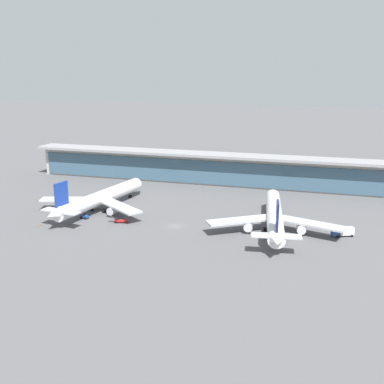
% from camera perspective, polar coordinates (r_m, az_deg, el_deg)
% --- Properties ---
extents(ground_plane, '(1200.00, 1200.00, 0.00)m').
position_cam_1_polar(ground_plane, '(167.36, -2.04, -4.15)').
color(ground_plane, '#515154').
extents(airliner_left_stand, '(46.01, 60.41, 16.12)m').
position_cam_1_polar(airliner_left_stand, '(187.27, -11.12, -0.76)').
color(airliner_left_stand, white).
rests_on(airliner_left_stand, ground).
extents(airliner_centre_stand, '(46.05, 60.43, 16.12)m').
position_cam_1_polar(airliner_centre_stand, '(164.01, 9.96, -2.90)').
color(airliner_centre_stand, white).
rests_on(airliner_centre_stand, ground).
extents(service_truck_near_nose_blue, '(3.17, 2.30, 2.05)m').
position_cam_1_polar(service_truck_near_nose_blue, '(179.77, -12.88, -2.89)').
color(service_truck_near_nose_blue, '#234C9E').
rests_on(service_truck_near_nose_blue, ground).
extents(service_truck_under_wing_red, '(6.93, 2.90, 2.70)m').
position_cam_1_polar(service_truck_under_wing_red, '(172.66, -8.68, -3.44)').
color(service_truck_under_wing_red, '#B21E1E').
rests_on(service_truck_under_wing_red, ground).
extents(service_truck_mid_apron_blue, '(7.63, 4.84, 3.10)m').
position_cam_1_polar(service_truck_mid_apron_blue, '(164.67, 17.94, -4.57)').
color(service_truck_mid_apron_blue, '#234C9E').
rests_on(service_truck_mid_apron_blue, ground).
extents(terminal_building, '(190.45, 12.80, 15.20)m').
position_cam_1_polar(terminal_building, '(226.53, 3.32, 2.87)').
color(terminal_building, '#B2ADA3').
rests_on(terminal_building, ground).
extents(safety_cone_alpha, '(0.62, 0.62, 0.70)m').
position_cam_1_polar(safety_cone_alpha, '(176.09, -17.94, -3.81)').
color(safety_cone_alpha, orange).
rests_on(safety_cone_alpha, ground).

